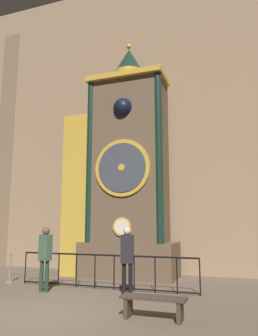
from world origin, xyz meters
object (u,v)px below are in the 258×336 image
Objects in this scene: visitor_near at (45,252)px; visitor_far at (127,254)px; visitor_bench at (153,303)px; stanchion_post at (10,273)px; clock_tower at (120,173)px.

visitor_far is (2.44, 0.13, 0.01)m from visitor_near.
visitor_far reaches higher than visitor_bench.
visitor_far is 1.34× the size of visitor_bench.
stanchion_post is (-1.87, 0.85, -0.78)m from visitor_near.
clock_tower is 9.46× the size of stanchion_post.
visitor_near is 4.00m from visitor_bench.
visitor_far is at bearing 16.47° from visitor_near.
clock_tower is 4.26m from visitor_far.
visitor_bench is at bearing -9.96° from visitor_near.
clock_tower is at bearing 85.18° from visitor_near.
visitor_far is at bearing 124.60° from visitor_bench.
visitor_bench is at bearing -61.51° from clock_tower.
visitor_far is 4.43m from stanchion_post.
visitor_far is 1.89× the size of stanchion_post.
clock_tower is 6.37m from visitor_bench.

